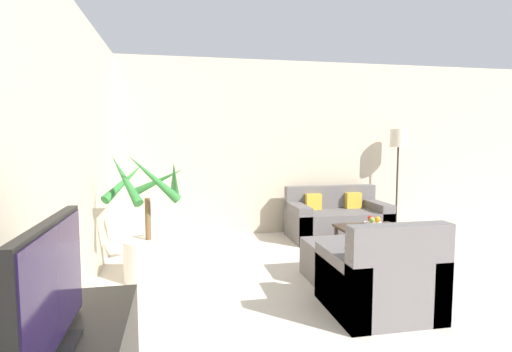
% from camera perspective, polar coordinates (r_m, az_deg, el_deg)
% --- Properties ---
extents(wall_back, '(8.38, 0.06, 2.70)m').
position_cam_1_polar(wall_back, '(6.63, 11.11, 4.02)').
color(wall_back, beige).
rests_on(wall_back, ground_plane).
extents(wall_left, '(0.06, 7.81, 2.70)m').
position_cam_1_polar(wall_left, '(3.12, -27.90, 2.21)').
color(wall_left, beige).
rests_on(wall_left, ground_plane).
extents(television, '(0.18, 0.85, 0.56)m').
position_cam_1_polar(television, '(1.94, -27.27, -14.03)').
color(television, black).
rests_on(television, tv_console).
extents(potted_palm, '(0.89, 0.87, 1.38)m').
position_cam_1_polar(potted_palm, '(4.42, -15.10, -9.00)').
color(potted_palm, beige).
rests_on(potted_palm, ground_plane).
extents(sofa_loveseat, '(1.45, 0.77, 0.76)m').
position_cam_1_polar(sofa_loveseat, '(6.17, 11.46, -6.17)').
color(sofa_loveseat, '#605B5B').
rests_on(sofa_loveseat, ground_plane).
extents(floor_lamp, '(0.27, 0.27, 1.65)m').
position_cam_1_polar(floor_lamp, '(6.76, 19.66, 3.99)').
color(floor_lamp, '#2D2823').
rests_on(floor_lamp, ground_plane).
extents(coffee_table, '(0.82, 0.52, 0.37)m').
position_cam_1_polar(coffee_table, '(5.36, 15.94, -7.52)').
color(coffee_table, '#38281E').
rests_on(coffee_table, ground_plane).
extents(fruit_bowl, '(0.23, 0.23, 0.05)m').
position_cam_1_polar(fruit_bowl, '(5.43, 16.34, -6.55)').
color(fruit_bowl, beige).
rests_on(fruit_bowl, coffee_table).
extents(apple_red, '(0.07, 0.07, 0.07)m').
position_cam_1_polar(apple_red, '(5.45, 16.03, -5.82)').
color(apple_red, red).
rests_on(apple_red, fruit_bowl).
extents(apple_green, '(0.07, 0.07, 0.07)m').
position_cam_1_polar(apple_green, '(5.35, 16.24, -6.06)').
color(apple_green, olive).
rests_on(apple_green, fruit_bowl).
extents(orange_fruit, '(0.07, 0.07, 0.07)m').
position_cam_1_polar(orange_fruit, '(5.40, 16.99, -5.95)').
color(orange_fruit, orange).
rests_on(orange_fruit, fruit_bowl).
extents(armchair, '(0.84, 0.83, 0.83)m').
position_cam_1_polar(armchair, '(3.68, 17.23, -14.14)').
color(armchair, '#605B5B').
rests_on(armchair, ground_plane).
extents(ottoman, '(0.59, 0.51, 0.40)m').
position_cam_1_polar(ottoman, '(4.44, 10.99, -11.62)').
color(ottoman, '#605B5B').
rests_on(ottoman, ground_plane).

